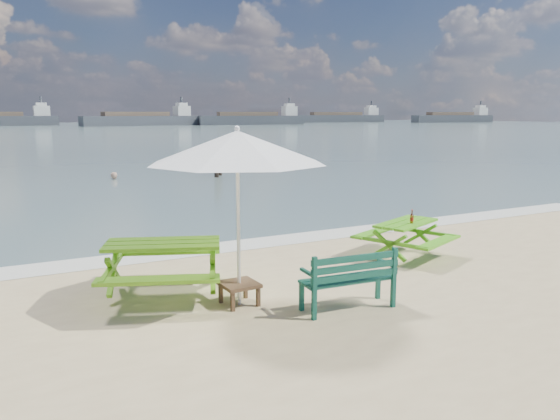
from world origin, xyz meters
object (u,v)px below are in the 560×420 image
swimmer (114,190)px  beer_bottle (412,219)px  side_table (239,293)px  patio_umbrella (237,147)px  picnic_table_right (405,240)px  park_bench (348,291)px  picnic_table_left (164,269)px

swimmer → beer_bottle: bearing=-80.8°
side_table → patio_umbrella: size_ratio=0.20×
picnic_table_right → patio_umbrella: bearing=-165.9°
park_bench → side_table: bearing=146.3°
picnic_table_right → beer_bottle: 0.47m
beer_bottle → side_table: bearing=-168.2°
picnic_table_left → side_table: bearing=-49.0°
picnic_table_right → park_bench: 3.20m
picnic_table_right → patio_umbrella: (-3.91, -0.98, 1.95)m
picnic_table_left → park_bench: park_bench is taller
picnic_table_left → patio_umbrella: bearing=-49.0°
beer_bottle → picnic_table_left: bearing=178.2°
picnic_table_left → park_bench: (2.13, -1.83, -0.14)m
park_bench → beer_bottle: (2.61, 1.68, 0.52)m
picnic_table_left → beer_bottle: 4.76m
picnic_table_left → picnic_table_right: bearing=0.2°
beer_bottle → swimmer: 15.90m
side_table → park_bench: bearing=-33.7°
picnic_table_left → swimmer: 15.68m
patio_umbrella → beer_bottle: patio_umbrella is taller
side_table → swimmer: 16.53m
swimmer → patio_umbrella: bearing=-94.7°
park_bench → side_table: 1.56m
picnic_table_right → side_table: (-3.91, -0.98, -0.16)m
picnic_table_left → beer_bottle: beer_bottle is taller
patio_umbrella → picnic_table_left: bearing=131.0°
swimmer → park_bench: bearing=-90.2°
side_table → picnic_table_left: bearing=131.0°
swimmer → side_table: bearing=-94.7°
side_table → patio_umbrella: patio_umbrella is taller
side_table → beer_bottle: bearing=11.8°
patio_umbrella → swimmer: patio_umbrella is taller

